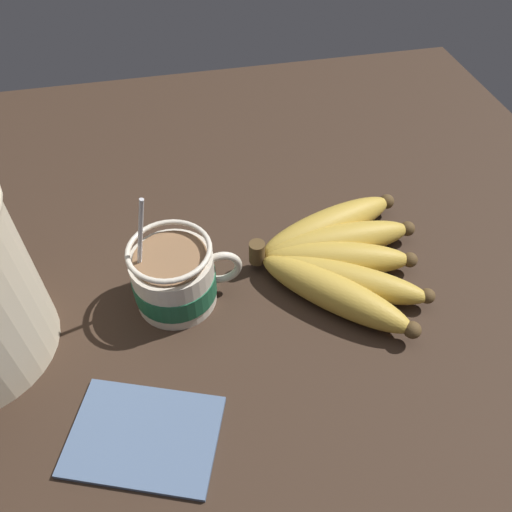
% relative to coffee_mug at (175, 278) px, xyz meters
% --- Properties ---
extents(table, '(1.18, 1.18, 0.03)m').
position_rel_coffee_mug_xyz_m(table, '(0.03, -0.03, -0.05)').
color(table, '#332319').
rests_on(table, ground).
extents(coffee_mug, '(0.13, 0.10, 0.16)m').
position_rel_coffee_mug_xyz_m(coffee_mug, '(0.00, 0.00, 0.00)').
color(coffee_mug, beige).
rests_on(coffee_mug, table).
extents(banana_bunch, '(0.22, 0.24, 0.05)m').
position_rel_coffee_mug_xyz_m(banana_bunch, '(0.20, 0.01, -0.02)').
color(banana_bunch, '#4C381E').
rests_on(banana_bunch, table).
extents(napkin, '(0.17, 0.14, 0.01)m').
position_rel_coffee_mug_xyz_m(napkin, '(-0.05, -0.17, -0.03)').
color(napkin, slate).
rests_on(napkin, table).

